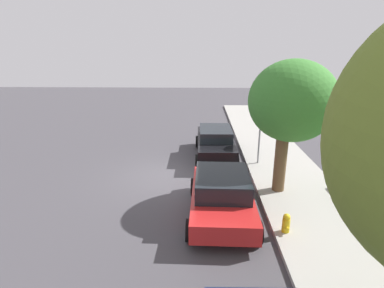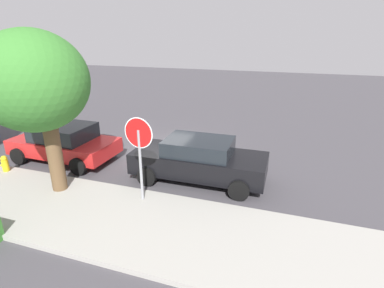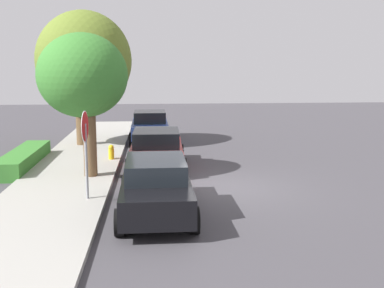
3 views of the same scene
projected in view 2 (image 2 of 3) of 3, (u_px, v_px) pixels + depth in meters
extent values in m
plane|color=#423F44|center=(159.00, 150.00, 12.80)|extent=(60.00, 60.00, 0.00)
cube|color=#9E9B93|center=(82.00, 212.00, 8.28)|extent=(32.00, 3.12, 0.14)
cylinder|color=gray|center=(141.00, 168.00, 8.45)|extent=(0.08, 0.08, 2.26)
cylinder|color=white|center=(138.00, 133.00, 8.09)|extent=(0.87, 0.08, 0.87)
cylinder|color=red|center=(138.00, 133.00, 8.09)|extent=(0.82, 0.08, 0.82)
cube|color=black|center=(199.00, 163.00, 10.00)|extent=(4.46, 1.78, 0.69)
cube|color=black|center=(199.00, 146.00, 9.79)|extent=(2.19, 1.54, 0.49)
cylinder|color=black|center=(147.00, 176.00, 9.77)|extent=(0.64, 0.23, 0.64)
cylinder|color=black|center=(167.00, 157.00, 11.31)|extent=(0.64, 0.23, 0.64)
cylinder|color=black|center=(239.00, 190.00, 8.91)|extent=(0.64, 0.23, 0.64)
cylinder|color=black|center=(247.00, 167.00, 10.44)|extent=(0.64, 0.23, 0.64)
cube|color=red|center=(65.00, 146.00, 11.68)|extent=(4.09, 1.96, 0.56)
cube|color=black|center=(63.00, 132.00, 11.47)|extent=(2.13, 1.70, 0.57)
cylinder|color=black|center=(19.00, 156.00, 11.37)|extent=(0.64, 0.23, 0.64)
cylinder|color=black|center=(55.00, 140.00, 13.04)|extent=(0.64, 0.23, 0.64)
cylinder|color=black|center=(78.00, 166.00, 10.51)|extent=(0.64, 0.23, 0.64)
cylinder|color=black|center=(109.00, 148.00, 12.18)|extent=(0.64, 0.23, 0.64)
cylinder|color=brown|center=(54.00, 153.00, 8.97)|extent=(0.44, 0.44, 2.66)
ellipsoid|color=#387A2D|center=(34.00, 81.00, 8.10)|extent=(2.96, 2.96, 2.77)
cylinder|color=gold|center=(6.00, 167.00, 10.53)|extent=(0.22, 0.22, 0.55)
sphere|color=gold|center=(4.00, 159.00, 10.42)|extent=(0.21, 0.21, 0.21)
cylinder|color=gold|center=(2.00, 165.00, 10.56)|extent=(0.08, 0.09, 0.09)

